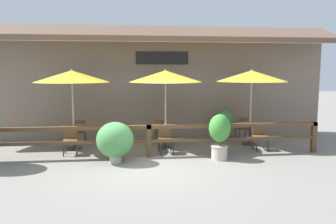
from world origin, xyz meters
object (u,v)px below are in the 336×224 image
Objects in this scene: chair_middle_streetside at (166,138)px; dining_table_near at (74,131)px; chair_far_wallside at (243,127)px; potted_plant_broad_leaf at (220,134)px; patio_umbrella_far at (252,76)px; potted_plant_small_flowering at (115,140)px; dining_table_far at (250,127)px; chair_near_wallside at (79,131)px; dining_table_middle at (166,130)px; patio_umbrella_near at (72,76)px; chair_near_streetside at (71,139)px; potted_plant_tall_tropical at (224,121)px; chair_middle_wallside at (161,130)px; patio_umbrella_middle at (165,76)px; chair_far_streetside at (260,135)px.

dining_table_near is at bearing 160.09° from chair_middle_streetside.
potted_plant_broad_leaf is at bearing 55.49° from chair_far_wallside.
patio_umbrella_far is 2.26× the size of potted_plant_small_flowering.
dining_table_far is 0.73m from chair_far_wallside.
chair_near_wallside is 0.95× the size of dining_table_middle.
dining_table_middle is at bearing -2.47° from patio_umbrella_near.
chair_near_streetside is at bearing 166.01° from potted_plant_broad_leaf.
chair_far_wallside is 0.66× the size of potted_plant_broad_leaf.
chair_far_wallside is (0.01, 0.72, -0.12)m from dining_table_far.
chair_far_wallside is at bearing 28.76° from potted_plant_small_flowering.
potted_plant_tall_tropical is at bearing 30.20° from dining_table_middle.
chair_middle_streetside is 1.38m from chair_middle_wallside.
potted_plant_small_flowering reaches higher than chair_middle_streetside.
potted_plant_broad_leaf is (4.35, -1.74, -1.61)m from patio_umbrella_near.
patio_umbrella_middle is 2.66m from potted_plant_broad_leaf.
potted_plant_broad_leaf reaches higher than chair_near_streetside.
chair_middle_streetside is 0.95× the size of dining_table_far.
potted_plant_small_flowering reaches higher than potted_plant_tall_tropical.
dining_table_near is at bearing 177.53° from patio_umbrella_middle.
potted_plant_tall_tropical is (2.48, 0.70, 0.15)m from chair_middle_wallside.
chair_far_wallside is at bearing 22.96° from chair_middle_streetside.
dining_table_near is 0.35× the size of patio_umbrella_middle.
dining_table_middle is at bearing -2.47° from dining_table_near.
patio_umbrella_far reaches higher than chair_middle_wallside.
patio_umbrella_middle and patio_umbrella_far have the same top height.
dining_table_near is at bearing 179.99° from patio_umbrella_far.
chair_far_wallside is at bearing 6.93° from patio_umbrella_near.
dining_table_middle is 2.93m from dining_table_far.
dining_table_near is 1.05× the size of chair_middle_wallside.
dining_table_near is at bearing 179.99° from dining_table_far.
chair_middle_wallside is at bearing 57.50° from potted_plant_small_flowering.
patio_umbrella_middle is 1.99m from chair_middle_streetside.
dining_table_middle is 2.13m from potted_plant_broad_leaf.
potted_plant_tall_tropical reaches higher than chair_middle_wallside.
chair_far_wallside is at bearing 89.29° from patio_umbrella_far.
chair_near_wallside is at bearing -1.69° from chair_far_wallside.
dining_table_middle is at bearing -177.53° from dining_table_far.
patio_umbrella_near is 1.96× the size of potted_plant_broad_leaf.
potted_plant_broad_leaf is (-1.55, -2.45, 0.26)m from chair_far_wallside.
chair_middle_wallside is 2.58m from potted_plant_tall_tropical.
patio_umbrella_middle is 2.99× the size of chair_far_streetside.
chair_far_streetside reaches higher than dining_table_far.
potted_plant_tall_tropical reaches higher than dining_table_middle.
patio_umbrella_near is at bearing 177.53° from patio_umbrella_middle.
dining_table_middle and dining_table_far have the same top height.
chair_far_streetside is 1.92m from potted_plant_broad_leaf.
potted_plant_small_flowering is at bearing -152.26° from chair_middle_streetside.
potted_plant_small_flowering reaches higher than chair_near_streetside.
dining_table_near is 1.00× the size of dining_table_far.
patio_umbrella_middle is 2.93m from patio_umbrella_far.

